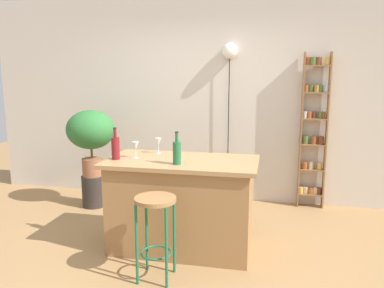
% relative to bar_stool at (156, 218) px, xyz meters
% --- Properties ---
extents(ground, '(12.00, 12.00, 0.00)m').
position_rel_bar_stool_xyz_m(ground, '(0.08, 0.34, -0.54)').
color(ground, '#A37A4C').
extents(back_wall, '(6.40, 0.10, 2.80)m').
position_rel_bar_stool_xyz_m(back_wall, '(0.08, 2.29, 0.86)').
color(back_wall, beige).
rests_on(back_wall, ground).
extents(kitchen_counter, '(1.48, 0.80, 0.91)m').
position_rel_bar_stool_xyz_m(kitchen_counter, '(0.08, 0.64, -0.08)').
color(kitchen_counter, '#9E7042').
rests_on(kitchen_counter, ground).
extents(bar_stool, '(0.35, 0.35, 0.73)m').
position_rel_bar_stool_xyz_m(bar_stool, '(0.00, 0.00, 0.00)').
color(bar_stool, '#196642').
rests_on(bar_stool, ground).
extents(spice_shelf, '(0.33, 0.12, 2.01)m').
position_rel_bar_stool_xyz_m(spice_shelf, '(1.47, 2.16, 0.51)').
color(spice_shelf, olive).
rests_on(spice_shelf, ground).
extents(plant_stool, '(0.30, 0.30, 0.42)m').
position_rel_bar_stool_xyz_m(plant_stool, '(-1.36, 1.58, -0.33)').
color(plant_stool, '#2D2823').
rests_on(plant_stool, ground).
extents(potted_plant, '(0.63, 0.57, 0.87)m').
position_rel_bar_stool_xyz_m(potted_plant, '(-1.36, 1.58, 0.45)').
color(potted_plant, '#935B3D').
rests_on(potted_plant, plant_stool).
extents(bottle_soda_blue, '(0.08, 0.08, 0.31)m').
position_rel_bar_stool_xyz_m(bottle_soda_blue, '(0.08, 0.45, 0.48)').
color(bottle_soda_blue, '#236638').
rests_on(bottle_soda_blue, kitchen_counter).
extents(bottle_spirits_clear, '(0.08, 0.08, 0.32)m').
position_rel_bar_stool_xyz_m(bottle_spirits_clear, '(-0.56, 0.53, 0.49)').
color(bottle_spirits_clear, maroon).
rests_on(bottle_spirits_clear, kitchen_counter).
extents(wine_glass_left, '(0.07, 0.07, 0.16)m').
position_rel_bar_stool_xyz_m(wine_glass_left, '(-0.24, 0.89, 0.48)').
color(wine_glass_left, silver).
rests_on(wine_glass_left, kitchen_counter).
extents(wine_glass_center, '(0.07, 0.07, 0.16)m').
position_rel_bar_stool_xyz_m(wine_glass_center, '(-0.40, 0.63, 0.48)').
color(wine_glass_center, silver).
rests_on(wine_glass_center, kitchen_counter).
extents(pendant_globe_light, '(0.21, 0.21, 2.14)m').
position_rel_bar_stool_xyz_m(pendant_globe_light, '(0.36, 2.18, 1.46)').
color(pendant_globe_light, black).
rests_on(pendant_globe_light, ground).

